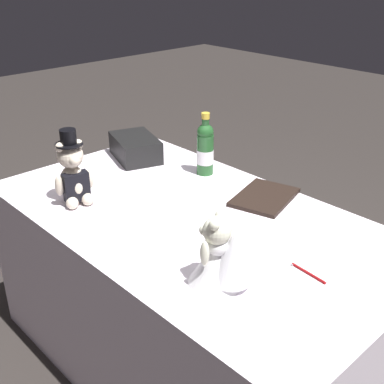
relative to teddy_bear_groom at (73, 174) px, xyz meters
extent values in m
plane|color=#2D2826|center=(0.41, 0.26, -0.86)|extent=(12.00, 12.00, 0.00)
cube|color=white|center=(0.41, 0.26, -0.49)|extent=(1.65, 0.93, 0.74)
ellipsoid|color=beige|center=(-0.01, 0.00, -0.05)|extent=(0.12, 0.11, 0.15)
cube|color=black|center=(0.02, 0.00, -0.05)|extent=(0.07, 0.11, 0.12)
sphere|color=beige|center=(-0.01, 0.00, 0.07)|extent=(0.10, 0.10, 0.10)
sphere|color=beige|center=(0.03, -0.01, 0.07)|extent=(0.04, 0.04, 0.04)
sphere|color=beige|center=(-0.02, -0.03, 0.12)|extent=(0.04, 0.04, 0.04)
sphere|color=beige|center=(0.00, 0.04, 0.12)|extent=(0.04, 0.04, 0.04)
ellipsoid|color=beige|center=(-0.01, -0.06, -0.03)|extent=(0.04, 0.04, 0.08)
ellipsoid|color=beige|center=(0.02, 0.06, -0.03)|extent=(0.04, 0.04, 0.08)
sphere|color=beige|center=(0.05, -0.04, -0.10)|extent=(0.05, 0.05, 0.05)
sphere|color=beige|center=(0.06, 0.02, -0.10)|extent=(0.05, 0.05, 0.05)
cylinder|color=black|center=(-0.01, 0.00, 0.12)|extent=(0.11, 0.11, 0.01)
cylinder|color=black|center=(-0.01, 0.00, 0.15)|extent=(0.06, 0.06, 0.06)
cone|color=white|center=(0.77, 0.02, -0.05)|extent=(0.17, 0.17, 0.15)
ellipsoid|color=white|center=(0.77, 0.02, 0.01)|extent=(0.08, 0.07, 0.06)
sphere|color=silver|center=(0.77, 0.02, 0.06)|extent=(0.09, 0.09, 0.09)
sphere|color=silver|center=(0.74, 0.00, 0.05)|extent=(0.04, 0.04, 0.04)
sphere|color=silver|center=(0.76, 0.05, 0.09)|extent=(0.03, 0.03, 0.03)
sphere|color=silver|center=(0.78, -0.01, 0.09)|extent=(0.03, 0.03, 0.03)
ellipsoid|color=silver|center=(0.73, 0.05, 0.01)|extent=(0.03, 0.03, 0.08)
ellipsoid|color=silver|center=(0.77, -0.03, 0.01)|extent=(0.03, 0.03, 0.08)
cone|color=white|center=(0.81, 0.04, -0.02)|extent=(0.18, 0.18, 0.17)
cylinder|color=#235526|center=(0.15, 0.58, -0.03)|extent=(0.08, 0.08, 0.18)
sphere|color=#235526|center=(0.15, 0.58, 0.07)|extent=(0.07, 0.07, 0.07)
cylinder|color=#235526|center=(0.15, 0.58, 0.12)|extent=(0.03, 0.03, 0.07)
cylinder|color=gold|center=(0.15, 0.58, 0.15)|extent=(0.04, 0.04, 0.03)
cylinder|color=white|center=(0.15, 0.58, -0.04)|extent=(0.08, 0.08, 0.06)
cylinder|color=maroon|center=(0.94, 0.26, -0.12)|extent=(0.13, 0.02, 0.01)
cone|color=silver|center=(0.87, 0.26, -0.12)|extent=(0.01, 0.01, 0.01)
cube|color=black|center=(-0.21, 0.47, -0.07)|extent=(0.32, 0.27, 0.11)
cube|color=#B7B7BF|center=(-0.18, 0.38, -0.07)|extent=(0.03, 0.02, 0.03)
cube|color=black|center=(0.51, 0.57, -0.11)|extent=(0.27, 0.33, 0.02)
camera|label=1|loc=(1.63, -0.89, 0.79)|focal=46.68mm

